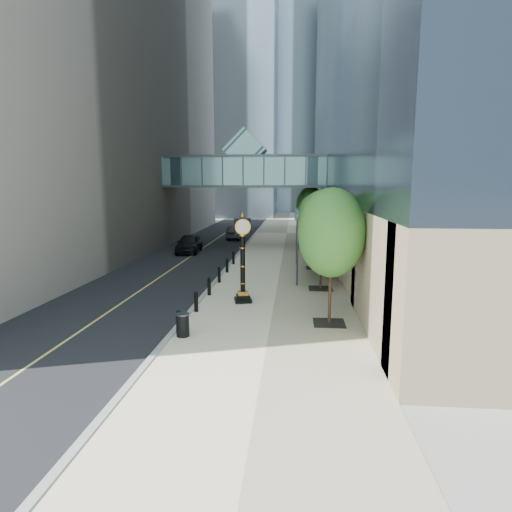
{
  "coord_description": "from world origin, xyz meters",
  "views": [
    {
      "loc": [
        2.0,
        -15.52,
        6.11
      ],
      "look_at": [
        0.17,
        4.73,
        2.76
      ],
      "focal_mm": 30.0,
      "sensor_mm": 36.0,
      "label": 1
    }
  ],
  "objects_px": {
    "car_near": "(189,243)",
    "street_clock": "(243,265)",
    "car_far": "(235,233)",
    "trash_bin": "(183,326)",
    "pedestrian": "(327,265)"
  },
  "relations": [
    {
      "from": "trash_bin",
      "to": "car_near",
      "type": "xyz_separation_m",
      "value": [
        -5.21,
        22.09,
        0.35
      ]
    },
    {
      "from": "street_clock",
      "to": "car_near",
      "type": "distance_m",
      "value": 18.12
    },
    {
      "from": "street_clock",
      "to": "car_far",
      "type": "xyz_separation_m",
      "value": [
        -4.16,
        27.05,
        -1.3
      ]
    },
    {
      "from": "street_clock",
      "to": "car_far",
      "type": "distance_m",
      "value": 27.4
    },
    {
      "from": "trash_bin",
      "to": "pedestrian",
      "type": "relative_size",
      "value": 0.57
    },
    {
      "from": "street_clock",
      "to": "trash_bin",
      "type": "distance_m",
      "value": 5.91
    },
    {
      "from": "car_near",
      "to": "street_clock",
      "type": "bearing_deg",
      "value": -70.72
    },
    {
      "from": "car_near",
      "to": "car_far",
      "type": "bearing_deg",
      "value": 71.1
    },
    {
      "from": "pedestrian",
      "to": "car_near",
      "type": "bearing_deg",
      "value": -18.15
    },
    {
      "from": "car_near",
      "to": "pedestrian",
      "type": "bearing_deg",
      "value": -43.18
    },
    {
      "from": "trash_bin",
      "to": "car_near",
      "type": "distance_m",
      "value": 22.69
    },
    {
      "from": "street_clock",
      "to": "car_near",
      "type": "bearing_deg",
      "value": 99.45
    },
    {
      "from": "street_clock",
      "to": "pedestrian",
      "type": "bearing_deg",
      "value": 41.18
    },
    {
      "from": "street_clock",
      "to": "trash_bin",
      "type": "bearing_deg",
      "value": -121.76
    },
    {
      "from": "trash_bin",
      "to": "pedestrian",
      "type": "bearing_deg",
      "value": 61.44
    }
  ]
}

